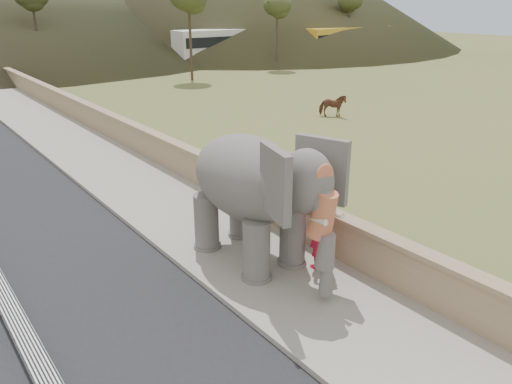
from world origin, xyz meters
The scene contains 8 objects.
ground centered at (0.00, 0.00, 0.00)m, with size 160.00×160.00×0.00m, color olive.
walkway centered at (0.00, 10.00, 0.07)m, with size 3.00×120.00×0.15m, color #9E9687.
parapet centered at (1.65, 10.00, 0.55)m, with size 0.30×120.00×1.10m, color tan.
cow centered at (12.64, 12.19, 0.58)m, with size 0.62×1.37×1.16m, color brown.
distant_car centered at (16.12, 36.83, 0.72)m, with size 1.70×4.23×1.44m, color silver.
bus_white centered at (21.80, 35.01, 1.55)m, with size 2.50×11.00×3.10m, color silver.
bus_orange centered at (33.36, 30.79, 1.55)m, with size 2.50×11.00×3.10m, color gold.
elephant_and_man centered at (0.02, 2.45, 1.65)m, with size 2.40×4.25×3.02m.
Camera 1 is at (-6.16, -5.93, 5.78)m, focal length 35.00 mm.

